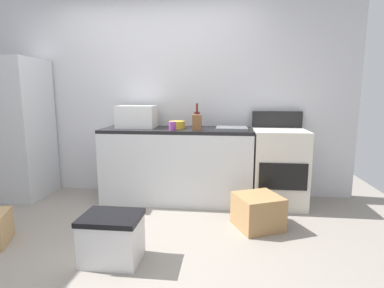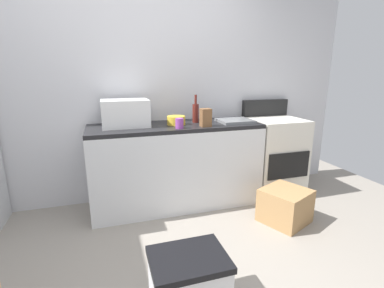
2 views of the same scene
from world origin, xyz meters
TOP-DOWN VIEW (x-y plane):
  - ground_plane at (0.00, 0.00)m, footprint 6.00×6.00m
  - wall_back at (0.00, 1.55)m, footprint 5.00×0.10m
  - kitchen_counter at (0.30, 1.20)m, footprint 1.80×0.60m
  - refrigerator at (-1.75, 1.15)m, footprint 0.68×0.66m
  - stove_oven at (1.52, 1.21)m, footprint 0.60×0.61m
  - microwave at (-0.21, 1.25)m, footprint 0.46×0.34m
  - sink_basin at (0.96, 1.14)m, footprint 0.36×0.32m
  - wine_bottle at (0.54, 1.26)m, footprint 0.07×0.07m
  - coffee_mug at (0.28, 0.98)m, footprint 0.08×0.08m
  - knife_block at (0.56, 1.01)m, footprint 0.10×0.10m
  - mixing_bowl at (0.30, 1.19)m, footprint 0.19×0.19m
  - cardboard_box_small at (1.22, 0.50)m, footprint 0.54×0.53m
  - storage_bin at (0.01, -0.24)m, footprint 0.46×0.36m

SIDE VIEW (x-z plane):
  - ground_plane at x=0.00m, z-range 0.00..0.00m
  - cardboard_box_small at x=1.22m, z-range 0.00..0.33m
  - storage_bin at x=0.01m, z-range 0.00..0.38m
  - kitchen_counter at x=0.30m, z-range 0.00..0.90m
  - stove_oven at x=1.52m, z-range -0.08..1.02m
  - refrigerator at x=-1.75m, z-range 0.00..1.74m
  - sink_basin at x=0.96m, z-range 0.90..0.93m
  - mixing_bowl at x=0.30m, z-range 0.90..0.99m
  - coffee_mug at x=0.28m, z-range 0.90..1.00m
  - knife_block at x=0.56m, z-range 0.90..1.08m
  - wine_bottle at x=0.54m, z-range 0.86..1.16m
  - microwave at x=-0.21m, z-range 0.90..1.17m
  - wall_back at x=0.00m, z-range 0.00..2.60m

